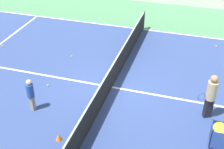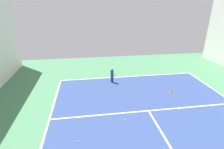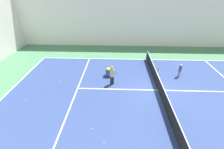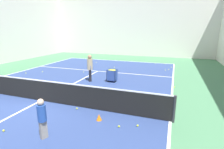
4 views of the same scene
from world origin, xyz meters
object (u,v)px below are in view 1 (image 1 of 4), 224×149
object	(u,v)px
coach_at_net	(211,94)
ball_cart	(219,132)
tennis_net	(112,76)
child_midcourt	(31,93)
training_cone_0	(59,137)

from	to	relation	value
coach_at_net	ball_cart	world-z (taller)	coach_at_net
tennis_net	child_midcourt	distance (m)	3.27
tennis_net	coach_at_net	world-z (taller)	coach_at_net
training_cone_0	coach_at_net	bearing A→B (deg)	120.02
child_midcourt	ball_cart	size ratio (longest dim) A/B	1.58
tennis_net	coach_at_net	size ratio (longest dim) A/B	6.89
tennis_net	ball_cart	distance (m)	4.69
ball_cart	training_cone_0	world-z (taller)	ball_cart
coach_at_net	tennis_net	bearing A→B (deg)	-37.14
child_midcourt	ball_cart	xyz separation A→B (m)	(-0.08, 6.57, -0.17)
tennis_net	child_midcourt	bearing A→B (deg)	-47.11
training_cone_0	ball_cart	bearing A→B (deg)	104.20
coach_at_net	training_cone_0	distance (m)	5.37
ball_cart	tennis_net	bearing A→B (deg)	-117.09
ball_cart	training_cone_0	xyz separation A→B (m)	(1.26, -4.96, -0.46)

